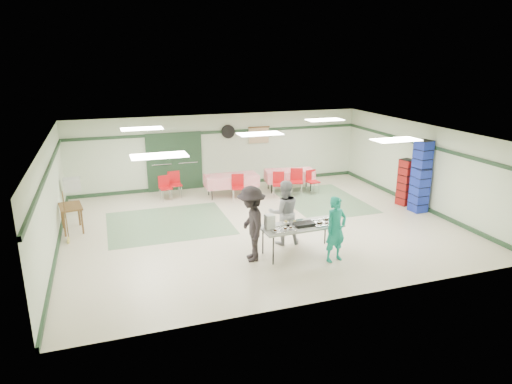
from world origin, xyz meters
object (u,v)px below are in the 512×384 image
object	(u,v)px
serving_table	(301,227)
volunteer_grey	(284,212)
crate_stack_red	(405,182)
chair_loose_a	(174,182)
crate_stack_blue_a	(421,176)
volunteer_teal	(336,229)
dining_table_b	(231,180)
printer_table	(71,209)
broom	(66,216)
volunteer_dark	(251,224)
chair_loose_b	(165,185)
chair_d	(238,185)
office_printer	(72,185)
dining_table_a	(289,175)
chair_c	(312,179)
crate_stack_blue_b	(420,190)
chair_a	(297,179)
chair_b	(278,182)

from	to	relation	value
serving_table	volunteer_grey	world-z (taller)	volunteer_grey
volunteer_grey	crate_stack_red	xyz separation A→B (m)	(5.00, 1.73, -0.09)
chair_loose_a	crate_stack_blue_a	size ratio (longest dim) A/B	0.40
volunteer_teal	dining_table_b	xyz separation A→B (m)	(-0.91, 5.89, -0.23)
crate_stack_blue_a	printer_table	xyz separation A→B (m)	(-10.30, 1.71, -0.50)
crate_stack_blue_a	broom	size ratio (longest dim) A/B	1.62
crate_stack_red	serving_table	bearing A→B (deg)	-152.87
serving_table	volunteer_dark	distance (m)	1.28
serving_table	chair_loose_b	size ratio (longest dim) A/B	2.46
chair_d	office_printer	xyz separation A→B (m)	(-5.23, 0.32, 0.39)
volunteer_teal	dining_table_a	bearing A→B (deg)	65.46
volunteer_dark	chair_c	world-z (taller)	volunteer_dark
chair_c	office_printer	bearing A→B (deg)	170.10
crate_stack_blue_b	broom	distance (m)	10.42
crate_stack_red	chair_a	bearing A→B (deg)	142.53
crate_stack_red	crate_stack_blue_b	world-z (taller)	crate_stack_red
office_printer	broom	size ratio (longest dim) A/B	0.35
volunteer_dark	dining_table_b	world-z (taller)	volunteer_dark
crate_stack_red	crate_stack_blue_b	size ratio (longest dim) A/B	1.10
crate_stack_blue_a	broom	world-z (taller)	crate_stack_blue_a
crate_stack_blue_a	chair_loose_b	bearing A→B (deg)	152.97
chair_c	crate_stack_blue_a	xyz separation A→B (m)	(2.31, -2.93, 0.63)
serving_table	dining_table_a	size ratio (longest dim) A/B	1.12
crate_stack_red	broom	bearing A→B (deg)	178.93
chair_b	crate_stack_blue_b	size ratio (longest dim) A/B	0.62
volunteer_grey	chair_a	bearing A→B (deg)	-110.52
dining_table_a	printer_table	distance (m)	7.58
serving_table	volunteer_grey	size ratio (longest dim) A/B	1.21
chair_loose_a	crate_stack_blue_a	xyz separation A→B (m)	(7.05, -3.99, 0.58)
volunteer_dark	chair_a	size ratio (longest dim) A/B	1.98
dining_table_b	crate_stack_blue_b	distance (m)	6.24
crate_stack_blue_b	office_printer	world-z (taller)	crate_stack_blue_b
volunteer_teal	chair_d	size ratio (longest dim) A/B	1.77
serving_table	crate_stack_blue_a	xyz separation A→B (m)	(4.85, 1.78, 0.42)
dining_table_b	crate_stack_red	world-z (taller)	crate_stack_red
dining_table_a	chair_d	size ratio (longest dim) A/B	2.04
serving_table	chair_a	xyz separation A→B (m)	(1.94, 4.71, -0.15)
chair_a	crate_stack_blue_b	distance (m)	4.16
chair_c	broom	xyz separation A→B (m)	(-8.07, -2.03, 0.22)
broom	chair_a	bearing A→B (deg)	5.31
chair_c	crate_stack_blue_a	size ratio (longest dim) A/B	0.37
volunteer_dark	chair_c	distance (m)	6.02
chair_c	crate_stack_blue_b	size ratio (longest dim) A/B	0.59
serving_table	volunteer_dark	world-z (taller)	volunteer_dark
dining_table_b	chair_b	world-z (taller)	chair_b
chair_b	chair_loose_a	bearing A→B (deg)	-178.24
dining_table_a	broom	world-z (taller)	broom
chair_loose_b	crate_stack_red	size ratio (longest dim) A/B	0.55
volunteer_teal	chair_a	xyz separation A→B (m)	(1.32, 5.32, -0.23)
volunteer_dark	dining_table_a	world-z (taller)	volunteer_dark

